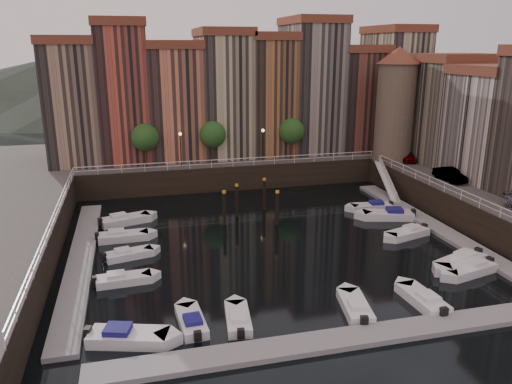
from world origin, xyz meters
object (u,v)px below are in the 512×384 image
object	(u,v)px
gangway	(387,179)
mooring_pilings	(251,203)
boat_left_2	(128,254)
car_b	(450,176)
car_a	(407,157)
boat_left_0	(127,337)
corner_tower	(395,103)
boat_left_1	(122,279)

from	to	relation	value
gangway	mooring_pilings	world-z (taller)	gangway
boat_left_2	car_b	distance (m)	33.85
car_a	gangway	bearing A→B (deg)	-128.33
gangway	car_b	xyz separation A→B (m)	(3.75, -6.37, 1.77)
boat_left_0	boat_left_2	bearing A→B (deg)	106.11
corner_tower	boat_left_2	xyz separation A→B (m)	(-32.47, -15.83, -9.88)
mooring_pilings	car_a	bearing A→B (deg)	18.96
corner_tower	boat_left_2	bearing A→B (deg)	-154.00
corner_tower	gangway	xyz separation A→B (m)	(-2.90, -4.50, -8.28)
corner_tower	car_b	xyz separation A→B (m)	(0.85, -10.87, -6.51)
boat_left_2	car_b	xyz separation A→B (m)	(33.31, 4.97, 3.37)
boat_left_0	car_a	distance (m)	43.59
gangway	boat_left_2	world-z (taller)	gangway
corner_tower	gangway	world-z (taller)	corner_tower
corner_tower	boat_left_1	xyz separation A→B (m)	(-32.89, -20.47, -9.87)
corner_tower	car_a	bearing A→B (deg)	-44.66
mooring_pilings	boat_left_0	size ratio (longest dim) A/B	1.06
mooring_pilings	boat_left_2	bearing A→B (deg)	-150.05
corner_tower	car_b	world-z (taller)	corner_tower
car_a	boat_left_1	bearing A→B (deg)	-135.26
boat_left_0	boat_left_2	world-z (taller)	boat_left_0
gangway	mooring_pilings	distance (m)	17.95
mooring_pilings	boat_left_1	world-z (taller)	mooring_pilings
mooring_pilings	boat_left_0	world-z (taller)	mooring_pilings
gangway	boat_left_1	xyz separation A→B (m)	(-29.99, -15.97, -1.59)
boat_left_1	boat_left_2	size ratio (longest dim) A/B	1.01
mooring_pilings	corner_tower	bearing A→B (deg)	23.50
boat_left_1	car_a	world-z (taller)	car_a
boat_left_0	mooring_pilings	bearing A→B (deg)	74.68
gangway	car_b	size ratio (longest dim) A/B	1.99
boat_left_0	car_b	bearing A→B (deg)	44.46
corner_tower	car_a	xyz separation A→B (m)	(1.39, -1.38, -6.54)
boat_left_1	boat_left_2	xyz separation A→B (m)	(0.42, 4.63, -0.01)
boat_left_1	car_a	size ratio (longest dim) A/B	1.10
corner_tower	boat_left_0	distance (m)	44.38
car_a	corner_tower	bearing A→B (deg)	150.98
gangway	boat_left_0	distance (m)	38.19
corner_tower	boat_left_1	distance (m)	39.98
mooring_pilings	car_b	world-z (taller)	car_b
boat_left_1	boat_left_2	world-z (taller)	boat_left_1
mooring_pilings	boat_left_0	bearing A→B (deg)	-122.04
gangway	boat_left_0	xyz separation A→B (m)	(-29.70, -23.96, -1.53)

